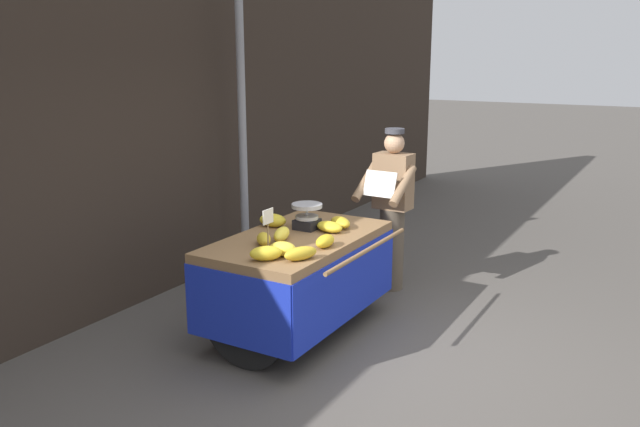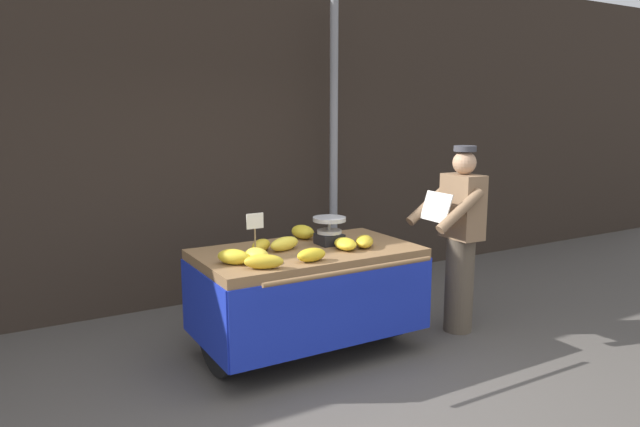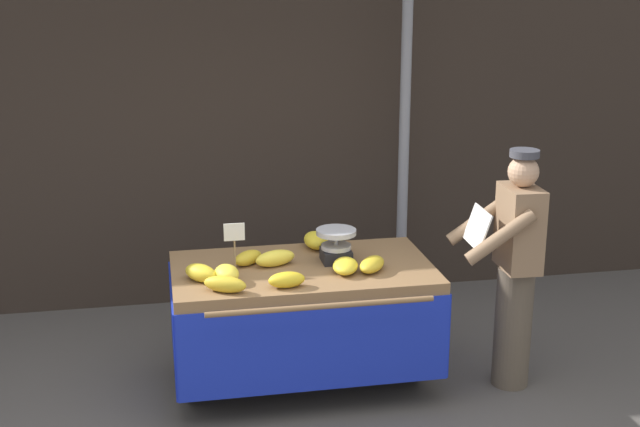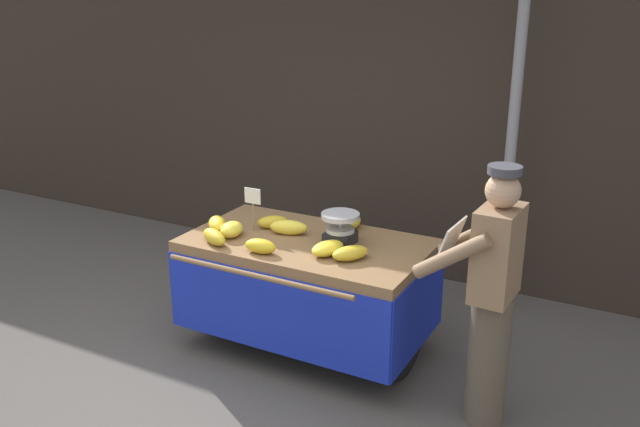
% 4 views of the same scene
% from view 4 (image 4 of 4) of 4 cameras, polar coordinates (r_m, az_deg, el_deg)
% --- Properties ---
extents(ground_plane, '(60.00, 60.00, 0.00)m').
position_cam_4_polar(ground_plane, '(4.84, -10.08, -15.78)').
color(ground_plane, '#514C47').
extents(back_wall, '(16.00, 0.24, 3.65)m').
position_cam_4_polar(back_wall, '(6.60, 5.07, 10.92)').
color(back_wall, '#332821').
rests_on(back_wall, ground).
extents(street_pole, '(0.09, 0.09, 3.27)m').
position_cam_4_polar(street_pole, '(5.77, 15.81, 7.21)').
color(street_pole, gray).
rests_on(street_pole, ground).
extents(banana_cart, '(1.81, 1.22, 0.90)m').
position_cam_4_polar(banana_cart, '(5.16, -1.09, -4.72)').
color(banana_cart, olive).
rests_on(banana_cart, ground).
extents(weighing_scale, '(0.28, 0.28, 0.24)m').
position_cam_4_polar(weighing_scale, '(4.97, 1.70, -1.26)').
color(weighing_scale, black).
rests_on(weighing_scale, banana_cart).
extents(price_sign, '(0.14, 0.01, 0.34)m').
position_cam_4_polar(price_sign, '(5.21, -5.63, 1.13)').
color(price_sign, '#997A51').
rests_on(price_sign, banana_cart).
extents(banana_bunch_0, '(0.23, 0.31, 0.09)m').
position_cam_4_polar(banana_bunch_0, '(4.80, 0.64, -2.91)').
color(banana_bunch_0, yellow).
rests_on(banana_bunch_0, banana_cart).
extents(banana_bunch_1, '(0.27, 0.30, 0.10)m').
position_cam_4_polar(banana_bunch_1, '(4.71, 2.54, -3.32)').
color(banana_bunch_1, gold).
rests_on(banana_bunch_1, banana_cart).
extents(banana_bunch_2, '(0.19, 0.28, 0.12)m').
position_cam_4_polar(banana_bunch_2, '(5.29, 2.42, -0.67)').
color(banana_bunch_2, yellow).
rests_on(banana_bunch_2, banana_cart).
extents(banana_bunch_3, '(0.31, 0.20, 0.11)m').
position_cam_4_polar(banana_bunch_3, '(5.18, -2.63, -1.16)').
color(banana_bunch_3, yellow).
rests_on(banana_bunch_3, banana_cart).
extents(banana_bunch_4, '(0.30, 0.23, 0.11)m').
position_cam_4_polar(banana_bunch_4, '(5.05, -8.81, -1.94)').
color(banana_bunch_4, gold).
rests_on(banana_bunch_4, banana_cart).
extents(banana_bunch_5, '(0.26, 0.24, 0.10)m').
position_cam_4_polar(banana_bunch_5, '(5.32, -3.96, -0.71)').
color(banana_bunch_5, gold).
rests_on(banana_bunch_5, banana_cart).
extents(banana_bunch_6, '(0.25, 0.14, 0.10)m').
position_cam_4_polar(banana_bunch_6, '(4.84, -4.99, -2.73)').
color(banana_bunch_6, gold).
rests_on(banana_bunch_6, banana_cart).
extents(banana_bunch_7, '(0.27, 0.28, 0.11)m').
position_cam_4_polar(banana_bunch_7, '(5.30, -8.56, -0.88)').
color(banana_bunch_7, yellow).
rests_on(banana_bunch_7, banana_cart).
extents(banana_bunch_8, '(0.19, 0.24, 0.11)m').
position_cam_4_polar(banana_bunch_8, '(5.17, -7.38, -1.32)').
color(banana_bunch_8, yellow).
rests_on(banana_bunch_8, banana_cart).
extents(vendor_person, '(0.59, 0.53, 1.71)m').
position_cam_4_polar(vendor_person, '(4.38, 14.05, -6.77)').
color(vendor_person, brown).
rests_on(vendor_person, ground).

